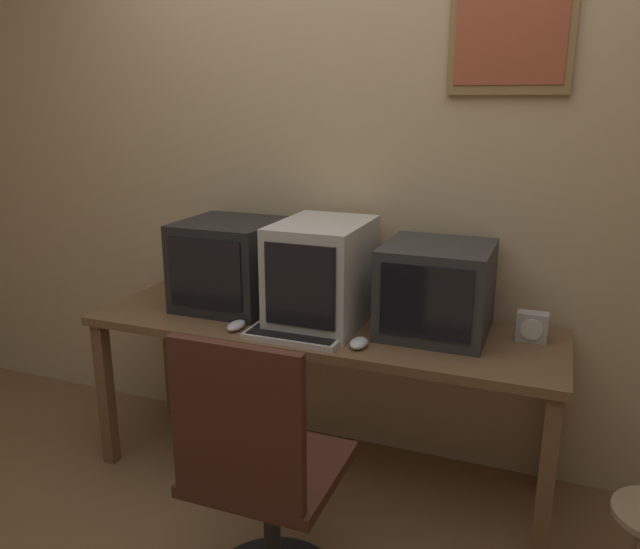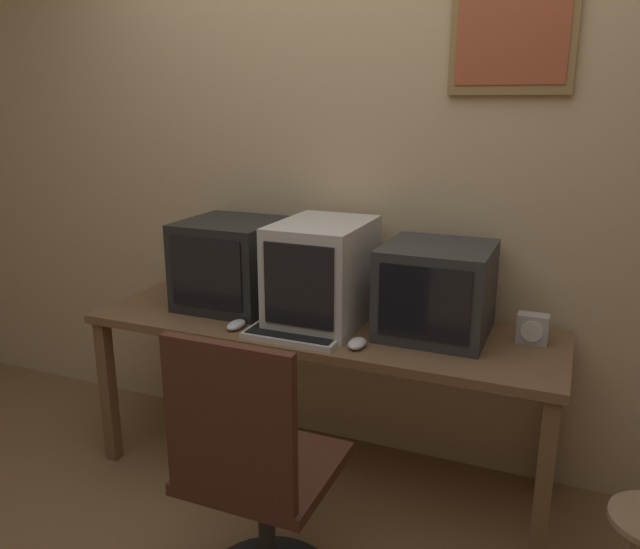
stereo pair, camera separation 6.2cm
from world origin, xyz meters
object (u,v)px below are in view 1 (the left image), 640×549
Objects in this scene: monitor_center at (322,273)px; mouse_far_corner at (236,326)px; office_chair at (262,492)px; mouse_near_keyboard at (359,343)px; monitor_right at (436,289)px; monitor_left at (230,264)px; desk_clock at (532,327)px; keyboard_main at (293,336)px.

monitor_center is 4.28× the size of mouse_far_corner.
mouse_near_keyboard is at bearing 77.45° from office_chair.
monitor_center reaches higher than mouse_far_corner.
monitor_center is 1.14× the size of monitor_right.
office_chair is (0.57, -0.84, -0.48)m from monitor_left.
monitor_right is 3.62× the size of desk_clock.
keyboard_main is 3.31× the size of desk_clock.
monitor_left is 4.07× the size of mouse_near_keyboard.
monitor_right is 4.02× the size of mouse_near_keyboard.
keyboard_main is (0.43, -0.28, -0.18)m from monitor_left.
office_chair reaches higher than desk_clock.
monitor_left is 0.47m from monitor_center.
keyboard_main is at bearing 103.50° from office_chair.
desk_clock is at bearing 50.54° from office_chair.
monitor_left reaches higher than keyboard_main.
monitor_right reaches higher than desk_clock.
mouse_near_keyboard is at bearing -152.74° from desk_clock.
keyboard_main is 0.26m from mouse_near_keyboard.
monitor_center reaches higher than monitor_right.
desk_clock is (0.60, 0.31, 0.04)m from mouse_near_keyboard.
mouse_near_keyboard is at bearing -130.91° from monitor_right.
office_chair is at bearing -82.57° from monitor_center.
mouse_far_corner is at bearing -143.84° from monitor_center.
keyboard_main is (-0.50, -0.28, -0.17)m from monitor_right.
monitor_right is (0.93, 0.00, -0.01)m from monitor_left.
mouse_far_corner is (-0.26, 0.01, 0.00)m from keyboard_main.
monitor_center is 0.94m from office_chair.
keyboard_main is at bearing -98.24° from monitor_center.
monitor_center is 4.56× the size of mouse_near_keyboard.
monitor_center is at bearing 81.76° from keyboard_main.
desk_clock is at bearing 20.36° from keyboard_main.
monitor_left is at bearing -179.96° from monitor_right.
mouse_far_corner is (-0.75, -0.27, -0.16)m from monitor_right.
monitor_right is 0.43× the size of office_chair.
desk_clock is (1.12, 0.31, 0.04)m from mouse_far_corner.
monitor_center is 0.85m from desk_clock.
desk_clock is at bearing 6.45° from monitor_right.
monitor_left is 0.54m from keyboard_main.
monitor_center is at bearing -173.45° from desk_clock.
office_chair is at bearing -76.50° from keyboard_main.
monitor_left is 0.76m from mouse_near_keyboard.
monitor_left is at bearing 158.95° from mouse_near_keyboard.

